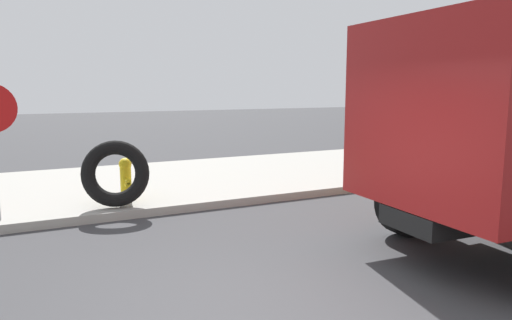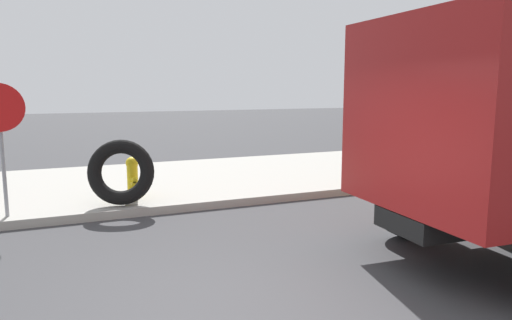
% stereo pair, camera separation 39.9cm
% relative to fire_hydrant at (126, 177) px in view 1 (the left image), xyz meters
% --- Properties ---
extents(ground_plane, '(80.00, 80.00, 0.00)m').
position_rel_fire_hydrant_xyz_m(ground_plane, '(0.18, -4.86, -0.56)').
color(ground_plane, '#38383A').
extents(sidewalk_curb, '(36.00, 5.00, 0.15)m').
position_rel_fire_hydrant_xyz_m(sidewalk_curb, '(0.18, 1.64, -0.49)').
color(sidewalk_curb, '#99968E').
rests_on(sidewalk_curb, ground).
extents(fire_hydrant, '(0.23, 0.52, 0.77)m').
position_rel_fire_hydrant_xyz_m(fire_hydrant, '(0.00, 0.00, 0.00)').
color(fire_hydrant, yellow).
rests_on(fire_hydrant, sidewalk_curb).
extents(loose_tire, '(1.22, 0.73, 1.17)m').
position_rel_fire_hydrant_xyz_m(loose_tire, '(-0.26, -0.49, 0.17)').
color(loose_tire, black).
rests_on(loose_tire, sidewalk_curb).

